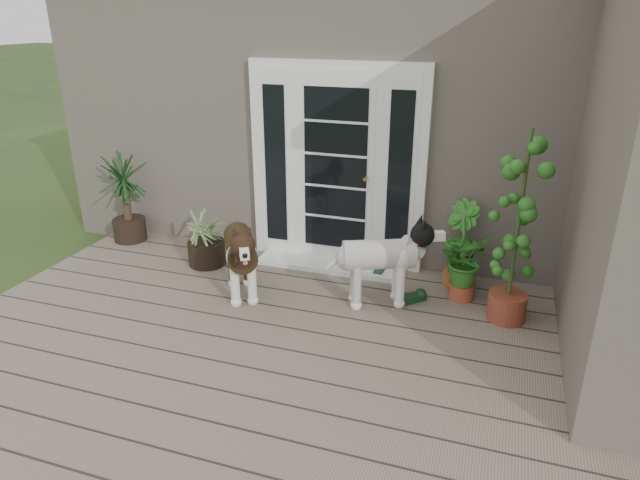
% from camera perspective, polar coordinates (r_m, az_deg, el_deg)
% --- Properties ---
extents(deck, '(6.20, 4.60, 0.12)m').
position_cam_1_polar(deck, '(4.53, -4.36, -13.93)').
color(deck, '#6B5B4C').
rests_on(deck, ground).
extents(house_main, '(7.40, 4.00, 3.10)m').
position_cam_1_polar(house_main, '(7.83, 7.67, 13.42)').
color(house_main, '#665E54').
rests_on(house_main, ground).
extents(door_unit, '(1.90, 0.14, 2.15)m').
position_cam_1_polar(door_unit, '(5.99, 1.69, 7.44)').
color(door_unit, white).
rests_on(door_unit, deck).
extents(door_step, '(1.60, 0.40, 0.05)m').
position_cam_1_polar(door_step, '(6.17, 1.04, -2.49)').
color(door_step, white).
rests_on(door_step, deck).
extents(brindle_dog, '(0.79, 0.96, 0.74)m').
position_cam_1_polar(brindle_dog, '(5.48, -8.02, -2.05)').
color(brindle_dog, '#372914').
rests_on(brindle_dog, deck).
extents(white_dog, '(0.98, 0.71, 0.75)m').
position_cam_1_polar(white_dog, '(5.29, 5.93, -2.84)').
color(white_dog, white).
rests_on(white_dog, deck).
extents(spider_plant, '(0.77, 0.77, 0.72)m').
position_cam_1_polar(spider_plant, '(6.23, -11.55, 0.62)').
color(spider_plant, '#A5BE75').
rests_on(spider_plant, deck).
extents(yucca, '(0.97, 0.97, 1.07)m').
position_cam_1_polar(yucca, '(7.10, -19.08, 4.03)').
color(yucca, black).
rests_on(yucca, deck).
extents(herb_a, '(0.60, 0.60, 0.57)m').
position_cam_1_polar(herb_a, '(5.57, 14.30, -3.12)').
color(herb_a, '#1C6520').
rests_on(herb_a, deck).
extents(herb_b, '(0.60, 0.60, 0.66)m').
position_cam_1_polar(herb_b, '(5.82, 13.85, -1.47)').
color(herb_b, '#265518').
rests_on(herb_b, deck).
extents(herb_c, '(0.45, 0.45, 0.53)m').
position_cam_1_polar(herb_c, '(5.58, 25.93, -4.95)').
color(herb_c, '#1B5F1D').
rests_on(herb_c, deck).
extents(sapling, '(0.64, 0.64, 1.80)m').
position_cam_1_polar(sapling, '(5.07, 19.43, 1.31)').
color(sapling, '#2B601B').
rests_on(sapling, deck).
extents(clog_left, '(0.15, 0.29, 0.09)m').
position_cam_1_polar(clog_left, '(6.03, 6.13, -3.06)').
color(clog_left, '#173A23').
rests_on(clog_left, deck).
extents(clog_right, '(0.32, 0.32, 0.09)m').
position_cam_1_polar(clog_right, '(5.52, 9.35, -5.71)').
color(clog_right, '#14331B').
rests_on(clog_right, deck).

